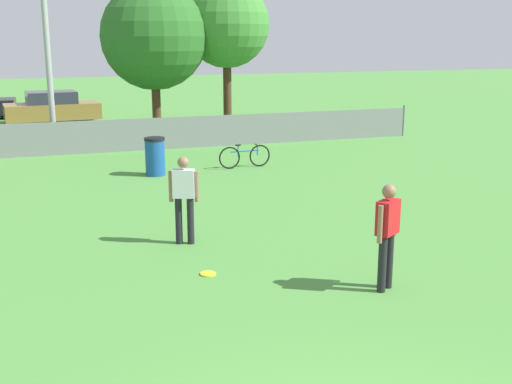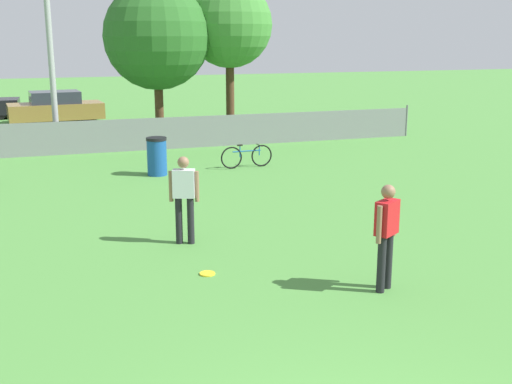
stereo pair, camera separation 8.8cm
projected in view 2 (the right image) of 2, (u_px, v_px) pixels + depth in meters
fence_backline at (114, 136)px, 21.59m from camera, size 22.63×0.07×1.21m
tree_near_pole at (157, 37)px, 23.11m from camera, size 3.85×3.85×5.74m
tree_far_right at (229, 25)px, 24.04m from camera, size 3.23×3.23×5.85m
player_defender_red at (386, 230)px, 9.70m from camera, size 0.49×0.40×1.67m
player_receiver_white at (184, 194)px, 11.93m from camera, size 0.53×0.35×1.67m
frisbee_disc at (207, 274)px, 10.57m from camera, size 0.26×0.26×0.03m
bicycle_sideline at (247, 156)px, 19.07m from camera, size 1.62×0.44×0.71m
trash_bin at (157, 156)px, 17.99m from camera, size 0.58×0.58×1.07m
parked_car_tan at (56, 108)px, 28.79m from camera, size 4.22×2.15×1.42m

